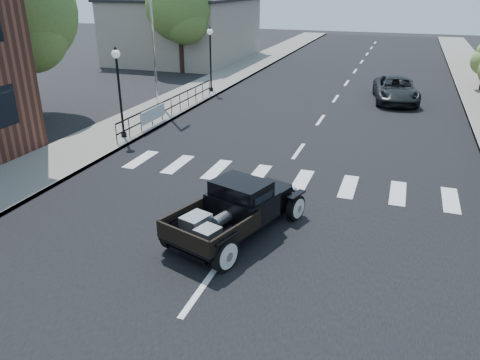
% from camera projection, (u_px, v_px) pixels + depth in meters
% --- Properties ---
extents(ground, '(120.00, 120.00, 0.00)m').
position_uv_depth(ground, '(243.00, 230.00, 13.08)').
color(ground, black).
rests_on(ground, ground).
extents(road, '(14.00, 80.00, 0.02)m').
position_uv_depth(road, '(330.00, 107.00, 26.12)').
color(road, black).
rests_on(road, ground).
extents(road_markings, '(12.00, 60.00, 0.06)m').
position_uv_depth(road_markings, '(313.00, 131.00, 21.77)').
color(road_markings, silver).
rests_on(road_markings, ground).
extents(sidewalk_left, '(3.00, 80.00, 0.15)m').
position_uv_depth(sidewalk_left, '(192.00, 94.00, 28.68)').
color(sidewalk_left, gray).
rests_on(sidewalk_left, ground).
extents(low_building_left, '(10.00, 12.00, 5.00)m').
position_uv_depth(low_building_left, '(185.00, 31.00, 41.02)').
color(low_building_left, gray).
rests_on(low_building_left, ground).
extents(railing, '(0.08, 10.00, 1.00)m').
position_uv_depth(railing, '(171.00, 105.00, 23.74)').
color(railing, black).
rests_on(railing, sidewalk_left).
extents(banner, '(0.04, 2.20, 0.60)m').
position_uv_depth(banner, '(154.00, 119.00, 22.06)').
color(banner, silver).
rests_on(banner, sidewalk_left).
extents(lamp_post_b, '(0.36, 0.36, 3.85)m').
position_uv_depth(lamp_post_b, '(120.00, 93.00, 19.80)').
color(lamp_post_b, black).
rests_on(lamp_post_b, sidewalk_left).
extents(lamp_post_c, '(0.36, 0.36, 3.85)m').
position_uv_depth(lamp_post_c, '(211.00, 60.00, 28.49)').
color(lamp_post_c, black).
rests_on(lamp_post_c, sidewalk_left).
extents(big_tree_near, '(5.28, 5.28, 7.76)m').
position_uv_depth(big_tree_near, '(25.00, 39.00, 22.78)').
color(big_tree_near, '#4C692D').
rests_on(big_tree_near, ground).
extents(big_tree_far, '(4.91, 4.91, 7.21)m').
position_uv_depth(big_tree_far, '(180.00, 24.00, 34.61)').
color(big_tree_far, '#4C692D').
rests_on(big_tree_far, ground).
extents(hotrod_pickup, '(3.38, 4.90, 1.55)m').
position_uv_depth(hotrod_pickup, '(237.00, 209.00, 12.57)').
color(hotrod_pickup, black).
rests_on(hotrod_pickup, ground).
extents(second_car, '(2.95, 5.25, 1.39)m').
position_uv_depth(second_car, '(396.00, 90.00, 26.96)').
color(second_car, black).
rests_on(second_car, ground).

